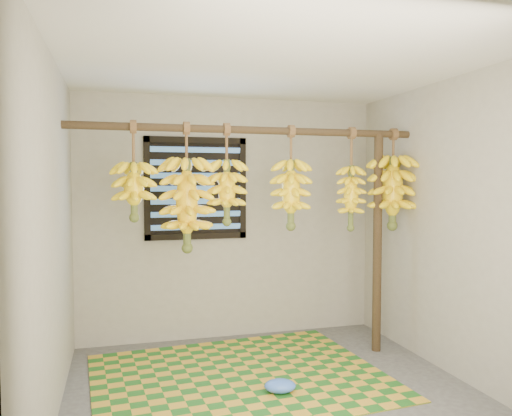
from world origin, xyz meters
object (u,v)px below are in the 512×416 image
object	(u,v)px
banana_bunch_b	(187,205)
banana_bunch_c	(227,192)
plastic_bag	(280,386)
banana_bunch_a	(134,191)
support_post	(377,243)
banana_bunch_d	(291,194)
banana_bunch_f	(351,198)
banana_bunch_e	(393,192)
woven_mat	(240,377)

from	to	relation	value
banana_bunch_b	banana_bunch_c	xyz separation A→B (m)	(0.33, 0.00, 0.10)
plastic_bag	banana_bunch_a	world-z (taller)	banana_bunch_a
support_post	plastic_bag	bearing A→B (deg)	-150.40
banana_bunch_b	plastic_bag	bearing A→B (deg)	-48.15
support_post	banana_bunch_a	world-z (taller)	banana_bunch_a
banana_bunch_a	banana_bunch_d	size ratio (longest dim) A/B	0.89
banana_bunch_f	banana_bunch_a	bearing A→B (deg)	-180.00
plastic_bag	banana_bunch_c	size ratio (longest dim) A/B	0.28
plastic_bag	banana_bunch_d	distance (m)	1.58
banana_bunch_a	banana_bunch_d	distance (m)	1.32
plastic_bag	banana_bunch_a	size ratio (longest dim) A/B	0.30
banana_bunch_e	banana_bunch_f	size ratio (longest dim) A/B	0.99
banana_bunch_b	banana_bunch_d	bearing A→B (deg)	0.00
banana_bunch_a	banana_bunch_e	xyz separation A→B (m)	(2.32, -0.00, -0.02)
support_post	woven_mat	distance (m)	1.72
banana_bunch_a	banana_bunch_f	distance (m)	1.90
support_post	banana_bunch_b	bearing A→B (deg)	180.00
banana_bunch_c	banana_bunch_d	xyz separation A→B (m)	(0.57, 0.00, -0.02)
banana_bunch_d	banana_bunch_e	bearing A→B (deg)	-0.00
banana_bunch_a	banana_bunch_b	size ratio (longest dim) A/B	0.75
support_post	banana_bunch_e	distance (m)	0.49
banana_bunch_a	banana_bunch_e	world-z (taller)	same
plastic_bag	banana_bunch_f	size ratio (longest dim) A/B	0.26
banana_bunch_b	banana_bunch_f	world-z (taller)	same
banana_bunch_c	banana_bunch_a	bearing A→B (deg)	-180.00
plastic_bag	banana_bunch_e	bearing A→B (deg)	26.70
woven_mat	banana_bunch_a	size ratio (longest dim) A/B	2.87
banana_bunch_c	banana_bunch_f	xyz separation A→B (m)	(1.14, 0.00, -0.06)
support_post	banana_bunch_e	size ratio (longest dim) A/B	2.20
banana_bunch_d	banana_bunch_f	distance (m)	0.57
banana_bunch_b	banana_bunch_e	size ratio (longest dim) A/B	1.15
woven_mat	plastic_bag	xyz separation A→B (m)	(0.21, -0.38, 0.05)
support_post	banana_bunch_f	bearing A→B (deg)	180.00
plastic_bag	banana_bunch_b	xyz separation A→B (m)	(-0.59, 0.66, 1.32)
banana_bunch_a	support_post	bearing A→B (deg)	0.00
banana_bunch_a	banana_bunch_d	bearing A→B (deg)	0.00
woven_mat	plastic_bag	world-z (taller)	plastic_bag
banana_bunch_a	woven_mat	bearing A→B (deg)	-19.06
support_post	banana_bunch_d	world-z (taller)	banana_bunch_d
banana_bunch_b	banana_bunch_d	world-z (taller)	same
support_post	banana_bunch_b	size ratio (longest dim) A/B	1.91
plastic_bag	banana_bunch_b	distance (m)	1.59
woven_mat	banana_bunch_e	world-z (taller)	banana_bunch_e
banana_bunch_e	banana_bunch_c	bearing A→B (deg)	180.00
woven_mat	plastic_bag	bearing A→B (deg)	-60.75
support_post	banana_bunch_c	size ratio (longest dim) A/B	2.37
banana_bunch_d	banana_bunch_c	bearing A→B (deg)	180.00
banana_bunch_b	banana_bunch_f	bearing A→B (deg)	0.00
support_post	banana_bunch_c	distance (m)	1.49
plastic_bag	banana_bunch_b	bearing A→B (deg)	131.85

